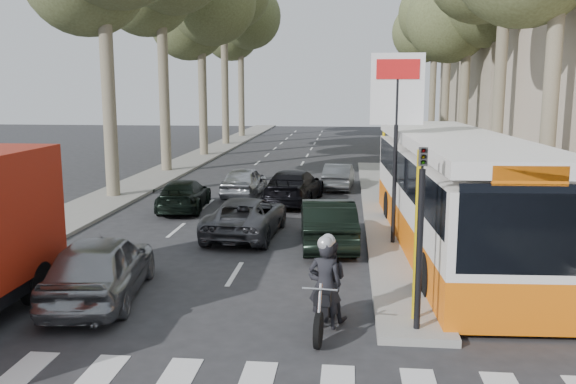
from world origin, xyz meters
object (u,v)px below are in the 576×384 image
dark_hatchback (327,222)px  motorcycle (326,285)px  silver_hatchback (100,267)px  city_bus (451,189)px

dark_hatchback → motorcycle: bearing=86.3°
silver_hatchback → motorcycle: size_ratio=1.97×
dark_hatchback → city_bus: bearing=171.8°
motorcycle → city_bus: bearing=66.8°
silver_hatchback → city_bus: size_ratio=0.34×
city_bus → motorcycle: size_ratio=5.83×
city_bus → silver_hatchback: bearing=-151.9°
city_bus → motorcycle: 6.94m
silver_hatchback → city_bus: bearing=-156.5°
motorcycle → dark_hatchback: bearing=97.4°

